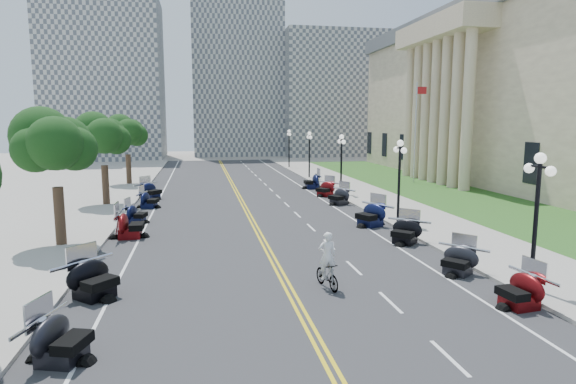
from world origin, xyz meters
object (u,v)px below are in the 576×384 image
civic_building (544,95)px  cyclist_rider (327,238)px  motorcycle_n_3 (520,289)px  bicycle (327,275)px  flagpole (415,133)px

civic_building → cyclist_rider: civic_building is taller
motorcycle_n_3 → cyclist_rider: cyclist_rider is taller
bicycle → cyclist_rider: size_ratio=0.93×
bicycle → flagpole: bearing=46.4°
civic_building → cyclist_rider: 42.20m
civic_building → flagpole: bearing=180.0°
motorcycle_n_3 → cyclist_rider: size_ratio=1.04×
motorcycle_n_3 → flagpole: bearing=154.0°
motorcycle_n_3 → bicycle: motorcycle_n_3 is taller
motorcycle_n_3 → civic_building: bearing=134.6°
flagpole → bicycle: bearing=-120.4°
motorcycle_n_3 → cyclist_rider: 6.67m
civic_building → bicycle: civic_building is taller
flagpole → motorcycle_n_3: flagpole is taller
flagpole → bicycle: 33.04m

